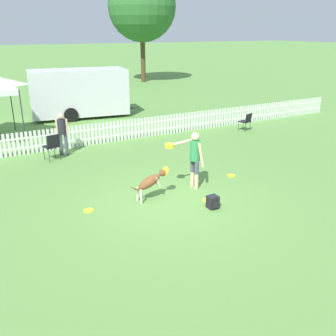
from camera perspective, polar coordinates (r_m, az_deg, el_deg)
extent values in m
plane|color=#5B8C42|center=(9.70, 0.40, -5.40)|extent=(240.00, 240.00, 0.00)
cylinder|color=beige|center=(10.50, 4.35, -2.04)|extent=(0.11, 0.11, 0.45)
cylinder|color=#474C5B|center=(10.35, 4.41, 0.07)|extent=(0.12, 0.12, 0.37)
cylinder|color=beige|center=(10.64, 3.70, -1.70)|extent=(0.11, 0.11, 0.45)
cylinder|color=#474C5B|center=(10.50, 3.75, 0.38)|extent=(0.12, 0.12, 0.37)
cylinder|color=#2D8447|center=(10.27, 4.14, 2.68)|extent=(0.30, 0.30, 0.57)
sphere|color=beige|center=(10.16, 4.20, 4.81)|extent=(0.23, 0.23, 0.23)
cylinder|color=beige|center=(10.17, 5.06, 1.98)|extent=(0.21, 0.16, 0.69)
cylinder|color=beige|center=(10.17, 1.94, 3.85)|extent=(0.69, 0.10, 0.14)
cylinder|color=yellow|center=(10.04, 0.23, 3.22)|extent=(0.25, 0.25, 0.02)
cylinder|color=yellow|center=(10.03, 0.23, 3.36)|extent=(0.25, 0.25, 0.02)
cylinder|color=yellow|center=(10.03, 0.23, 3.51)|extent=(0.25, 0.25, 0.02)
cylinder|color=yellow|center=(10.02, 0.23, 3.65)|extent=(0.25, 0.25, 0.02)
ellipsoid|color=brown|center=(9.71, -2.87, -2.12)|extent=(0.72, 0.33, 0.48)
ellipsoid|color=silver|center=(9.73, -2.86, -2.39)|extent=(0.38, 0.18, 0.23)
sphere|color=brown|center=(9.85, -0.84, -0.76)|extent=(0.18, 0.18, 0.18)
cone|color=brown|center=(9.88, -0.42, -0.48)|extent=(0.16, 0.11, 0.14)
cylinder|color=yellow|center=(9.88, -0.42, -0.48)|extent=(0.13, 0.26, 0.24)
cone|color=brown|center=(9.85, -1.14, -0.29)|extent=(0.06, 0.06, 0.08)
cone|color=brown|center=(9.77, -0.80, -0.48)|extent=(0.06, 0.06, 0.08)
cylinder|color=silver|center=(9.78, -4.67, -4.00)|extent=(0.06, 0.06, 0.38)
cylinder|color=silver|center=(9.62, -4.11, -4.41)|extent=(0.06, 0.06, 0.38)
cylinder|color=silver|center=(9.89, -2.06, -1.82)|extent=(0.18, 0.07, 0.30)
cylinder|color=silver|center=(9.75, -1.52, -2.15)|extent=(0.18, 0.07, 0.30)
cone|color=brown|center=(9.54, -5.26, -3.11)|extent=(0.32, 0.08, 0.22)
cylinder|color=yellow|center=(9.51, -12.01, -6.34)|extent=(0.25, 0.25, 0.02)
cylinder|color=yellow|center=(11.64, 9.61, -1.12)|extent=(0.25, 0.25, 0.02)
cylinder|color=yellow|center=(9.90, 5.99, -4.89)|extent=(0.25, 0.25, 0.02)
cube|color=black|center=(9.46, 6.82, -5.16)|extent=(0.26, 0.24, 0.32)
cube|color=black|center=(9.37, 7.31, -5.65)|extent=(0.18, 0.04, 0.16)
cube|color=white|center=(14.89, -11.12, 4.48)|extent=(25.45, 0.04, 0.06)
cube|color=white|center=(14.80, -11.21, 5.77)|extent=(25.45, 0.04, 0.06)
cube|color=white|center=(14.24, -24.28, 3.02)|extent=(0.09, 0.02, 0.82)
cube|color=white|center=(14.25, -23.68, 3.12)|extent=(0.09, 0.02, 0.82)
cube|color=white|center=(14.26, -23.08, 3.22)|extent=(0.09, 0.02, 0.82)
cube|color=white|center=(14.28, -22.48, 3.32)|extent=(0.09, 0.02, 0.82)
cube|color=white|center=(14.29, -21.89, 3.41)|extent=(0.09, 0.02, 0.82)
cube|color=white|center=(14.31, -21.29, 3.51)|extent=(0.09, 0.02, 0.82)
cube|color=white|center=(14.33, -20.69, 3.61)|extent=(0.09, 0.02, 0.82)
cube|color=white|center=(14.35, -20.10, 3.70)|extent=(0.09, 0.02, 0.82)
cube|color=white|center=(14.37, -19.51, 3.80)|extent=(0.09, 0.02, 0.82)
cube|color=white|center=(14.39, -18.92, 3.89)|extent=(0.09, 0.02, 0.82)
cube|color=white|center=(14.41, -18.33, 3.99)|extent=(0.09, 0.02, 0.82)
cube|color=white|center=(14.44, -17.74, 4.08)|extent=(0.09, 0.02, 0.82)
cube|color=white|center=(14.47, -17.16, 4.17)|extent=(0.09, 0.02, 0.82)
cube|color=white|center=(14.50, -16.57, 4.27)|extent=(0.09, 0.02, 0.82)
cube|color=white|center=(14.53, -15.99, 4.36)|extent=(0.09, 0.02, 0.82)
cube|color=white|center=(14.56, -15.42, 4.45)|extent=(0.09, 0.02, 0.82)
cube|color=white|center=(14.59, -14.84, 4.54)|extent=(0.09, 0.02, 0.82)
cube|color=white|center=(14.63, -14.27, 4.63)|extent=(0.09, 0.02, 0.82)
cube|color=white|center=(14.66, -13.70, 4.71)|extent=(0.09, 0.02, 0.82)
cube|color=white|center=(14.70, -13.13, 4.80)|extent=(0.09, 0.02, 0.82)
cube|color=white|center=(14.74, -12.56, 4.89)|extent=(0.09, 0.02, 0.82)
cube|color=white|center=(14.78, -12.00, 4.97)|extent=(0.09, 0.02, 0.82)
cube|color=white|center=(14.82, -11.44, 5.06)|extent=(0.09, 0.02, 0.82)
cube|color=white|center=(14.87, -10.89, 5.14)|extent=(0.09, 0.02, 0.82)
cube|color=white|center=(14.91, -10.34, 5.22)|extent=(0.09, 0.02, 0.82)
cube|color=white|center=(14.96, -9.79, 5.30)|extent=(0.09, 0.02, 0.82)
cube|color=white|center=(15.01, -9.24, 5.38)|extent=(0.09, 0.02, 0.82)
cube|color=white|center=(15.05, -8.70, 5.46)|extent=(0.09, 0.02, 0.82)
cube|color=white|center=(15.11, -8.16, 5.54)|extent=(0.09, 0.02, 0.82)
cube|color=white|center=(15.16, -7.62, 5.62)|extent=(0.09, 0.02, 0.82)
cube|color=white|center=(15.21, -7.09, 5.69)|extent=(0.09, 0.02, 0.82)
cube|color=white|center=(15.26, -6.56, 5.77)|extent=(0.09, 0.02, 0.82)
cube|color=white|center=(15.32, -6.04, 5.84)|extent=(0.09, 0.02, 0.82)
cube|color=white|center=(15.38, -5.51, 5.91)|extent=(0.09, 0.02, 0.82)
cube|color=white|center=(15.44, -5.00, 5.99)|extent=(0.09, 0.02, 0.82)
cube|color=white|center=(15.50, -4.48, 6.06)|extent=(0.09, 0.02, 0.82)
cube|color=white|center=(15.56, -3.97, 6.13)|extent=(0.09, 0.02, 0.82)
cube|color=white|center=(15.62, -3.47, 6.19)|extent=(0.09, 0.02, 0.82)
cube|color=white|center=(15.68, -2.96, 6.26)|extent=(0.09, 0.02, 0.82)
cube|color=white|center=(15.75, -2.47, 6.33)|extent=(0.09, 0.02, 0.82)
cube|color=white|center=(15.81, -1.97, 6.40)|extent=(0.09, 0.02, 0.82)
cube|color=white|center=(15.88, -1.48, 6.46)|extent=(0.09, 0.02, 0.82)
cube|color=white|center=(15.95, -1.00, 6.52)|extent=(0.09, 0.02, 0.82)
cube|color=white|center=(16.02, -0.51, 6.59)|extent=(0.09, 0.02, 0.82)
cube|color=white|center=(16.09, -0.04, 6.65)|extent=(0.09, 0.02, 0.82)
cube|color=white|center=(16.16, 0.44, 6.71)|extent=(0.09, 0.02, 0.82)
cube|color=white|center=(16.23, 0.91, 6.77)|extent=(0.09, 0.02, 0.82)
cube|color=white|center=(16.30, 1.37, 6.83)|extent=(0.09, 0.02, 0.82)
cube|color=white|center=(16.38, 1.84, 6.89)|extent=(0.09, 0.02, 0.82)
cube|color=white|center=(16.45, 2.29, 6.94)|extent=(0.09, 0.02, 0.82)
cube|color=white|center=(16.53, 2.75, 7.00)|extent=(0.09, 0.02, 0.82)
cube|color=white|center=(16.61, 3.20, 7.05)|extent=(0.09, 0.02, 0.82)
cube|color=white|center=(16.69, 3.64, 7.11)|extent=(0.09, 0.02, 0.82)
cube|color=white|center=(16.77, 4.08, 7.16)|extent=(0.09, 0.02, 0.82)
cube|color=white|center=(16.85, 4.52, 7.21)|extent=(0.09, 0.02, 0.82)
cube|color=white|center=(16.93, 4.95, 7.26)|extent=(0.09, 0.02, 0.82)
cube|color=white|center=(17.01, 5.38, 7.31)|extent=(0.09, 0.02, 0.82)
cube|color=white|center=(17.10, 5.81, 7.36)|extent=(0.09, 0.02, 0.82)
cube|color=white|center=(17.18, 6.23, 7.41)|extent=(0.09, 0.02, 0.82)
cube|color=white|center=(17.27, 6.64, 7.46)|extent=(0.09, 0.02, 0.82)
cube|color=white|center=(17.35, 7.06, 7.51)|extent=(0.09, 0.02, 0.82)
cube|color=white|center=(17.44, 7.46, 7.55)|extent=(0.09, 0.02, 0.82)
cube|color=white|center=(17.53, 7.87, 7.60)|extent=(0.09, 0.02, 0.82)
cube|color=white|center=(17.62, 8.27, 7.64)|extent=(0.09, 0.02, 0.82)
cube|color=white|center=(17.71, 8.67, 7.69)|extent=(0.09, 0.02, 0.82)
cube|color=white|center=(17.80, 9.06, 7.73)|extent=(0.09, 0.02, 0.82)
cube|color=white|center=(17.89, 9.45, 7.77)|extent=(0.09, 0.02, 0.82)
cube|color=white|center=(17.98, 9.83, 7.81)|extent=(0.09, 0.02, 0.82)
cube|color=white|center=(18.08, 10.21, 7.85)|extent=(0.09, 0.02, 0.82)
cube|color=white|center=(18.17, 10.59, 7.89)|extent=(0.09, 0.02, 0.82)
cube|color=white|center=(18.26, 10.96, 7.93)|extent=(0.09, 0.02, 0.82)
cube|color=white|center=(18.36, 11.33, 7.97)|extent=(0.09, 0.02, 0.82)
cube|color=white|center=(18.46, 11.70, 8.01)|extent=(0.09, 0.02, 0.82)
cube|color=white|center=(18.55, 12.06, 8.04)|extent=(0.09, 0.02, 0.82)
cube|color=white|center=(18.65, 12.42, 8.08)|extent=(0.09, 0.02, 0.82)
cube|color=white|center=(18.75, 12.77, 8.11)|extent=(0.09, 0.02, 0.82)
cube|color=white|center=(18.85, 13.12, 8.15)|extent=(0.09, 0.02, 0.82)
cube|color=white|center=(18.95, 13.47, 8.18)|extent=(0.09, 0.02, 0.82)
cube|color=white|center=(19.05, 13.82, 8.22)|extent=(0.09, 0.02, 0.82)
cube|color=white|center=(19.15, 14.16, 8.25)|extent=(0.09, 0.02, 0.82)
cube|color=white|center=(19.25, 14.49, 8.28)|extent=(0.09, 0.02, 0.82)
cube|color=white|center=(19.35, 14.83, 8.31)|extent=(0.09, 0.02, 0.82)
cube|color=white|center=(19.46, 15.15, 8.34)|extent=(0.09, 0.02, 0.82)
cube|color=white|center=(19.56, 15.48, 8.37)|extent=(0.09, 0.02, 0.82)
cube|color=white|center=(19.66, 15.80, 8.40)|extent=(0.09, 0.02, 0.82)
cube|color=white|center=(19.77, 16.12, 8.43)|extent=(0.09, 0.02, 0.82)
cube|color=white|center=(19.87, 16.44, 8.46)|extent=(0.09, 0.02, 0.82)
cube|color=white|center=(19.98, 16.75, 8.49)|extent=(0.09, 0.02, 0.82)
cube|color=white|center=(20.09, 17.06, 8.52)|extent=(0.09, 0.02, 0.82)
cube|color=white|center=(20.20, 17.37, 8.54)|extent=(0.09, 0.02, 0.82)
cube|color=white|center=(20.30, 17.67, 8.57)|extent=(0.09, 0.02, 0.82)
cube|color=white|center=(20.41, 17.97, 8.60)|extent=(0.09, 0.02, 0.82)
cube|color=white|center=(20.52, 18.27, 8.62)|extent=(0.09, 0.02, 0.82)
cube|color=white|center=(20.63, 18.56, 8.65)|extent=(0.09, 0.02, 0.82)
cube|color=white|center=(20.74, 18.85, 8.67)|extent=(0.09, 0.02, 0.82)
cube|color=white|center=(20.85, 19.14, 8.69)|extent=(0.09, 0.02, 0.82)
cube|color=white|center=(20.96, 19.42, 8.72)|extent=(0.09, 0.02, 0.82)
cube|color=white|center=(21.07, 19.71, 8.74)|extent=(0.09, 0.02, 0.82)
cube|color=white|center=(21.18, 19.98, 8.76)|extent=(0.09, 0.02, 0.82)
cube|color=white|center=(21.30, 20.26, 8.79)|extent=(0.09, 0.02, 0.82)
cube|color=white|center=(21.41, 20.53, 8.81)|extent=(0.09, 0.02, 0.82)
cube|color=white|center=(21.52, 20.80, 8.83)|extent=(0.09, 0.02, 0.82)
cube|color=white|center=(21.64, 21.07, 8.85)|extent=(0.09, 0.02, 0.82)
cube|color=white|center=(21.75, 21.34, 8.87)|extent=(0.09, 0.02, 0.82)
cube|color=white|center=(21.87, 21.60, 8.89)|extent=(0.09, 0.02, 0.82)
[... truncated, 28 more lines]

